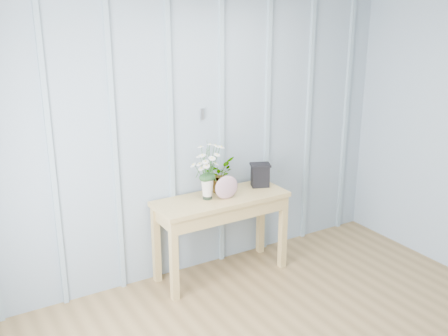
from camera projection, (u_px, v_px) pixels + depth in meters
room_shell at (294, 68)px, 3.27m from camera, size 4.00×4.50×2.50m
sideboard at (221, 209)px, 4.62m from camera, size 1.20×0.45×0.75m
daisy_vase at (207, 164)px, 4.45m from camera, size 0.36×0.27×0.51m
spider_plant at (219, 175)px, 4.68m from camera, size 0.36×0.36×0.31m
felt_disc_vessel at (227, 187)px, 4.51m from camera, size 0.22×0.09×0.21m
carved_box at (260, 175)px, 4.81m from camera, size 0.22×0.20×0.22m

